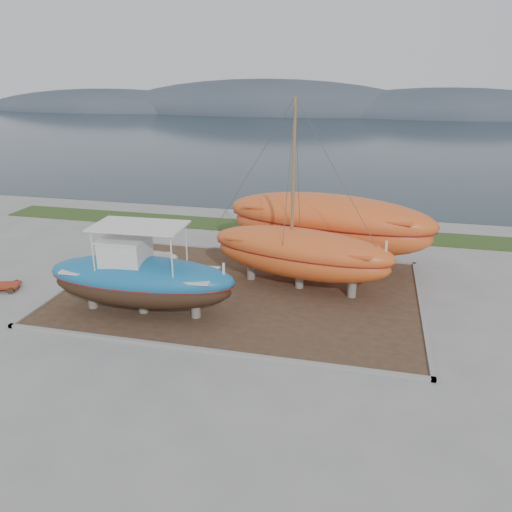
% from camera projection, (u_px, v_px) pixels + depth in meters
% --- Properties ---
extents(ground, '(140.00, 140.00, 0.00)m').
position_uv_depth(ground, '(218.00, 328.00, 22.51)').
color(ground, gray).
rests_on(ground, ground).
extents(dirt_patch, '(18.00, 12.00, 0.06)m').
position_uv_depth(dirt_patch, '(240.00, 291.00, 26.15)').
color(dirt_patch, '#422D1E').
rests_on(dirt_patch, ground).
extents(curb_frame, '(18.60, 12.60, 0.15)m').
position_uv_depth(curb_frame, '(240.00, 291.00, 26.13)').
color(curb_frame, gray).
rests_on(curb_frame, ground).
extents(grass_strip, '(44.00, 3.00, 0.08)m').
position_uv_depth(grass_strip, '(281.00, 228.00, 36.64)').
color(grass_strip, '#284219').
rests_on(grass_strip, ground).
extents(sea, '(260.00, 100.00, 0.04)m').
position_uv_depth(sea, '(339.00, 138.00, 86.38)').
color(sea, '#182931').
rests_on(sea, ground).
extents(mountain_ridge, '(200.00, 36.00, 20.00)m').
position_uv_depth(mountain_ridge, '(355.00, 114.00, 136.56)').
color(mountain_ridge, '#333D49').
rests_on(mountain_ridge, ground).
extents(blue_caique, '(9.15, 3.18, 4.35)m').
position_uv_depth(blue_caique, '(140.00, 270.00, 23.12)').
color(blue_caique, '#196AA0').
rests_on(blue_caique, dirt_patch).
extents(white_dinghy, '(4.33, 2.43, 1.23)m').
position_uv_depth(white_dinghy, '(143.00, 263.00, 28.31)').
color(white_dinghy, silver).
rests_on(white_dinghy, dirt_patch).
extents(orange_sailboat, '(10.18, 4.71, 9.70)m').
position_uv_depth(orange_sailboat, '(302.00, 198.00, 24.91)').
color(orange_sailboat, '#DC5721').
rests_on(orange_sailboat, dirt_patch).
extents(orange_bare_hull, '(12.83, 5.79, 4.06)m').
position_uv_depth(orange_bare_hull, '(328.00, 230.00, 29.34)').
color(orange_bare_hull, '#DC5721').
rests_on(orange_bare_hull, dirt_patch).
extents(red_trailer, '(2.53, 1.86, 0.32)m').
position_uv_depth(red_trailer, '(4.00, 287.00, 26.33)').
color(red_trailer, '#9E2B11').
rests_on(red_trailer, ground).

